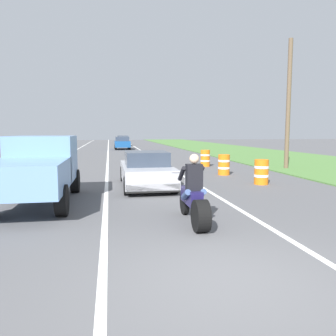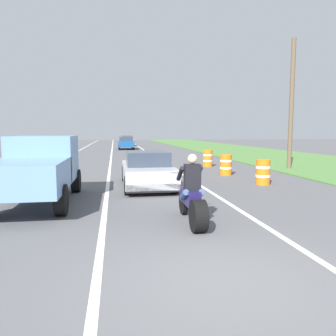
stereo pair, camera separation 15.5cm
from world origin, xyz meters
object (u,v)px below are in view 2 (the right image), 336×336
at_px(construction_barrel_far, 208,158).
at_px(distant_car_far_ahead, 126,143).
at_px(construction_barrel_mid, 226,165).
at_px(distant_car_further_ahead, 127,140).
at_px(motorcycle_with_rider, 192,199).
at_px(sports_car_silver, 147,171).
at_px(construction_barrel_nearest, 263,172).
at_px(pickup_truck_left_lane_light_blue, 38,166).

bearing_deg(construction_barrel_far, distant_car_far_ahead, 101.71).
bearing_deg(construction_barrel_mid, distant_car_further_ahead, 95.76).
bearing_deg(distant_car_far_ahead, motorcycle_with_rider, -89.36).
xyz_separation_m(sports_car_silver, construction_barrel_nearest, (4.64, -0.17, -0.13)).
height_order(motorcycle_with_rider, construction_barrel_nearest, motorcycle_with_rider).
relative_size(motorcycle_with_rider, sports_car_silver, 0.51).
xyz_separation_m(pickup_truck_left_lane_light_blue, construction_barrel_far, (7.80, 9.25, -0.60)).
bearing_deg(construction_barrel_far, motorcycle_with_rider, -107.55).
relative_size(pickup_truck_left_lane_light_blue, distant_car_far_ahead, 1.20).
distance_m(motorcycle_with_rider, distant_car_further_ahead, 42.95).
height_order(pickup_truck_left_lane_light_blue, construction_barrel_mid, pickup_truck_left_lane_light_blue).
xyz_separation_m(pickup_truck_left_lane_light_blue, distant_car_further_ahead, (4.08, 40.02, -0.33)).
relative_size(motorcycle_with_rider, construction_barrel_far, 2.21).
bearing_deg(distant_car_far_ahead, distant_car_further_ahead, 87.32).
distance_m(construction_barrel_mid, distant_car_further_ahead, 34.92).
bearing_deg(pickup_truck_left_lane_light_blue, motorcycle_with_rider, -36.48).
xyz_separation_m(distant_car_far_ahead, distant_car_further_ahead, (0.49, 10.44, 0.00)).
bearing_deg(construction_barrel_nearest, pickup_truck_left_lane_light_blue, -164.47).
relative_size(construction_barrel_nearest, distant_car_far_ahead, 0.25).
bearing_deg(distant_car_further_ahead, construction_barrel_nearest, -83.95).
xyz_separation_m(motorcycle_with_rider, sports_car_silver, (-0.51, 5.34, 0.04)).
relative_size(construction_barrel_far, distant_car_far_ahead, 0.25).
distance_m(construction_barrel_nearest, construction_barrel_far, 7.01).
height_order(motorcycle_with_rider, sports_car_silver, motorcycle_with_rider).
distance_m(construction_barrel_nearest, distant_car_far_ahead, 27.70).
relative_size(sports_car_silver, construction_barrel_far, 4.30).
xyz_separation_m(motorcycle_with_rider, pickup_truck_left_lane_light_blue, (-3.95, 2.92, 0.51)).
bearing_deg(motorcycle_with_rider, distant_car_far_ahead, 90.64).
height_order(distant_car_far_ahead, distant_car_further_ahead, same).
distance_m(motorcycle_with_rider, pickup_truck_left_lane_light_blue, 4.94).
xyz_separation_m(motorcycle_with_rider, distant_car_further_ahead, (0.13, 42.95, 0.18)).
distance_m(sports_car_silver, construction_barrel_mid, 5.03).
bearing_deg(sports_car_silver, motorcycle_with_rider, -84.59).
bearing_deg(construction_barrel_far, distant_car_further_ahead, 96.90).
relative_size(construction_barrel_nearest, construction_barrel_mid, 1.00).
bearing_deg(distant_car_far_ahead, pickup_truck_left_lane_light_blue, -96.92).
xyz_separation_m(construction_barrel_nearest, distant_car_further_ahead, (-4.00, 37.78, 0.27)).
bearing_deg(sports_car_silver, pickup_truck_left_lane_light_blue, -145.01).
relative_size(construction_barrel_far, distant_car_further_ahead, 0.25).
bearing_deg(construction_barrel_far, construction_barrel_mid, -93.17).
bearing_deg(construction_barrel_far, construction_barrel_nearest, -87.70).
height_order(motorcycle_with_rider, construction_barrel_mid, motorcycle_with_rider).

